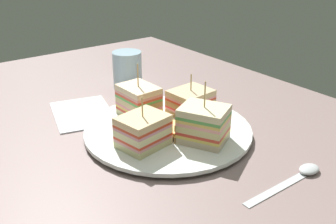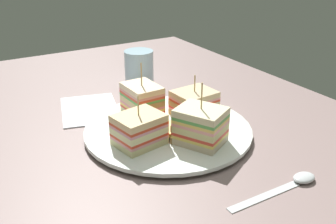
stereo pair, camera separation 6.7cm
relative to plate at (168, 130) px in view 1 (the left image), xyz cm
name	(u,v)px [view 1 (the left image)]	position (x,y,z in cm)	size (l,w,h in cm)	color
ground_plane	(168,138)	(0.00, 0.00, -1.63)	(121.91, 76.85, 1.80)	gray
plate	(168,130)	(0.00, 0.00, 0.00)	(29.14, 29.14, 1.20)	white
sandwich_wedge_0	(190,102)	(2.32, -6.94, 2.77)	(6.73, 7.87, 7.76)	beige
sandwich_wedge_1	(139,101)	(7.22, 1.27, 3.37)	(7.63, 5.82, 10.02)	beige
sandwich_wedge_2	(143,131)	(-2.62, 6.83, 3.01)	(7.18, 8.33, 8.31)	beige
sandwich_wedge_3	(203,124)	(-7.11, -1.78, 3.43)	(9.34, 8.76, 10.30)	beige
chip_pile	(170,129)	(-2.10, 1.21, 1.45)	(6.83, 6.27, 2.08)	#E4CA65
spoon	(300,175)	(-22.19, -7.14, -0.34)	(2.51, 15.19, 1.00)	silver
napkin	(83,112)	(16.79, 8.26, -0.48)	(14.78, 10.84, 0.50)	white
drinking_glass	(127,72)	(24.04, -6.55, 2.79)	(6.58, 6.58, 8.29)	#AED2E5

